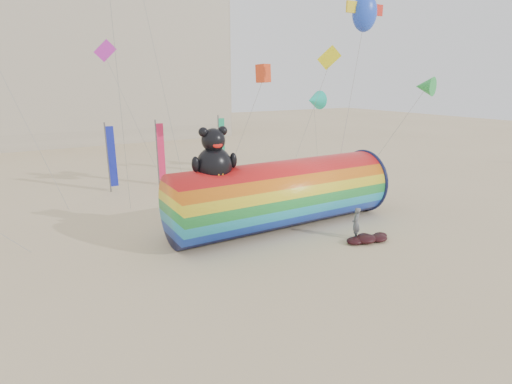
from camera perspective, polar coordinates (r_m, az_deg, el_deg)
ground at (r=20.41m, az=0.93°, el=-7.68°), size 160.00×160.00×0.00m
windsock_assembly at (r=22.54m, az=3.63°, el=-0.07°), size 13.04×3.97×6.01m
kite_handler at (r=21.68m, az=14.09°, el=-4.34°), size 0.73×0.70×1.69m
fabric_bundle at (r=21.66m, az=15.69°, el=-6.39°), size 2.62×1.35×0.41m
festival_banners at (r=33.16m, az=-12.52°, el=5.79°), size 10.46×1.79×5.20m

